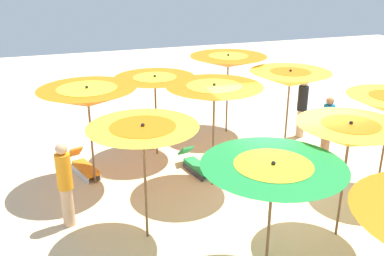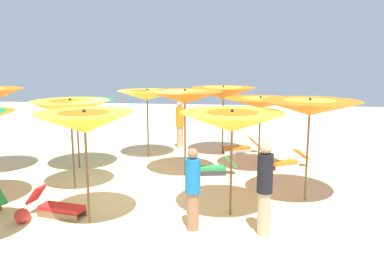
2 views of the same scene
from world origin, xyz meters
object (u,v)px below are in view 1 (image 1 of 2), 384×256
object	(u,v)px
lounger_1	(141,136)
beachgoer_1	(65,183)
beach_umbrella_11	(88,97)
beach_umbrella_5	(349,135)
lounger_5	(196,165)
beach_umbrella_6	(214,93)
lounger_0	(84,166)
beach_umbrella_3	(228,61)
beachgoer_2	(327,125)
beachgoer_0	(302,106)
beach_umbrella_9	(272,177)
beach_umbrella_7	(155,83)
beach_umbrella_2	(290,79)
beach_umbrella_10	(143,135)

from	to	relation	value
lounger_1	beachgoer_1	xyz separation A→B (m)	(-2.32, -3.73, 0.75)
lounger_1	beach_umbrella_11	bearing A→B (deg)	-68.04
beach_umbrella_5	lounger_1	size ratio (longest dim) A/B	1.84
lounger_1	lounger_5	size ratio (longest dim) A/B	0.97
beach_umbrella_6	lounger_0	distance (m)	3.87
beach_umbrella_3	beachgoer_2	xyz separation A→B (m)	(1.91, -2.48, -1.37)
beach_umbrella_5	lounger_0	distance (m)	6.43
beachgoer_0	beachgoer_2	xyz separation A→B (m)	(-0.06, -1.37, -0.10)
beach_umbrella_9	beach_umbrella_11	xyz separation A→B (m)	(-2.32, 4.37, 0.24)
beach_umbrella_3	beach_umbrella_6	distance (m)	3.55
beach_umbrella_6	beachgoer_0	size ratio (longest dim) A/B	1.38
beach_umbrella_11	lounger_5	distance (m)	3.21
beach_umbrella_7	beachgoer_1	bearing A→B (deg)	-132.09
beach_umbrella_6	beach_umbrella_7	size ratio (longest dim) A/B	1.11
beach_umbrella_5	lounger_1	xyz separation A→B (m)	(-2.63, 5.75, -1.90)
beach_umbrella_7	lounger_1	bearing A→B (deg)	105.06
beach_umbrella_2	beachgoer_0	distance (m)	1.55
beach_umbrella_5	beachgoer_0	xyz separation A→B (m)	(2.07, 4.71, -1.14)
beach_umbrella_6	beach_umbrella_11	world-z (taller)	beach_umbrella_6
beach_umbrella_2	beachgoer_0	size ratio (longest dim) A/B	1.27
beach_umbrella_10	beachgoer_0	size ratio (longest dim) A/B	1.29
lounger_0	lounger_1	size ratio (longest dim) A/B	1.06
beach_umbrella_2	beach_umbrella_10	size ratio (longest dim) A/B	0.98
beach_umbrella_7	beach_umbrella_10	world-z (taller)	beach_umbrella_10
lounger_1	beachgoer_0	world-z (taller)	beachgoer_0
beach_umbrella_6	beach_umbrella_3	bearing A→B (deg)	61.94
lounger_0	beachgoer_2	world-z (taller)	beachgoer_2
beach_umbrella_3	beachgoer_0	size ratio (longest dim) A/B	1.35
beach_umbrella_5	lounger_1	distance (m)	6.60
beach_umbrella_7	beachgoer_2	xyz separation A→B (m)	(4.40, -1.51, -1.19)
beach_umbrella_3	beachgoer_1	world-z (taller)	beach_umbrella_3
beach_umbrella_6	lounger_5	size ratio (longest dim) A/B	1.90
beach_umbrella_3	beach_umbrella_10	xyz separation A→B (m)	(-3.64, -4.70, -0.10)
lounger_0	lounger_1	distance (m)	2.33
beach_umbrella_2	beach_umbrella_9	size ratio (longest dim) A/B	1.03
beach_umbrella_3	beach_umbrella_5	size ratio (longest dim) A/B	1.04
beach_umbrella_10	lounger_5	world-z (taller)	beach_umbrella_10
beach_umbrella_6	beach_umbrella_9	size ratio (longest dim) A/B	1.12
beach_umbrella_11	beach_umbrella_9	bearing A→B (deg)	-62.02
beach_umbrella_5	lounger_5	size ratio (longest dim) A/B	1.80
beach_umbrella_11	lounger_0	world-z (taller)	beach_umbrella_11
beach_umbrella_5	beach_umbrella_3	bearing A→B (deg)	88.99
beach_umbrella_3	lounger_5	distance (m)	3.61
beach_umbrella_11	beachgoer_2	size ratio (longest dim) A/B	1.47
beach_umbrella_3	beach_umbrella_10	size ratio (longest dim) A/B	1.04
beach_umbrella_2	beach_umbrella_11	bearing A→B (deg)	-175.83
beach_umbrella_5	beach_umbrella_11	bearing A→B (deg)	139.11
beach_umbrella_9	lounger_0	world-z (taller)	beach_umbrella_9
beach_umbrella_10	beachgoer_0	world-z (taller)	beach_umbrella_10
beach_umbrella_5	beachgoer_1	distance (m)	5.47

